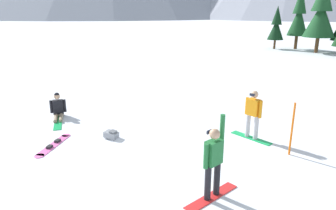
{
  "coord_description": "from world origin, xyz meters",
  "views": [
    {
      "loc": [
        3.24,
        -6.38,
        4.24
      ],
      "look_at": [
        1.04,
        3.84,
        1.0
      ],
      "focal_mm": 33.64,
      "sensor_mm": 36.0,
      "label": 1
    }
  ],
  "objects_px": {
    "pine_tree_slender": "(321,13)",
    "trail_marker_pole": "(292,129)",
    "snowboarder_midground": "(253,114)",
    "pine_tree_short": "(299,15)",
    "loose_snowboard_near_right": "(54,145)",
    "snowboarder_background": "(58,109)",
    "snowboarder_foreground": "(213,161)",
    "backpack_grey": "(111,134)",
    "pine_tree_twin": "(276,26)"
  },
  "relations": [
    {
      "from": "snowboarder_midground",
      "to": "pine_tree_short",
      "type": "distance_m",
      "value": 26.69
    },
    {
      "from": "trail_marker_pole",
      "to": "pine_tree_short",
      "type": "relative_size",
      "value": 0.25
    },
    {
      "from": "pine_tree_twin",
      "to": "pine_tree_short",
      "type": "height_order",
      "value": "pine_tree_short"
    },
    {
      "from": "pine_tree_slender",
      "to": "trail_marker_pole",
      "type": "bearing_deg",
      "value": -103.77
    },
    {
      "from": "snowboarder_midground",
      "to": "pine_tree_short",
      "type": "relative_size",
      "value": 0.26
    },
    {
      "from": "snowboarder_midground",
      "to": "loose_snowboard_near_right",
      "type": "xyz_separation_m",
      "value": [
        -6.24,
        -1.93,
        -0.85
      ]
    },
    {
      "from": "pine_tree_short",
      "to": "pine_tree_twin",
      "type": "bearing_deg",
      "value": -169.02
    },
    {
      "from": "loose_snowboard_near_right",
      "to": "trail_marker_pole",
      "type": "distance_m",
      "value": 7.42
    },
    {
      "from": "trail_marker_pole",
      "to": "pine_tree_slender",
      "type": "distance_m",
      "value": 25.16
    },
    {
      "from": "loose_snowboard_near_right",
      "to": "backpack_grey",
      "type": "bearing_deg",
      "value": 30.8
    },
    {
      "from": "snowboarder_midground",
      "to": "pine_tree_short",
      "type": "height_order",
      "value": "pine_tree_short"
    },
    {
      "from": "pine_tree_slender",
      "to": "loose_snowboard_near_right",
      "type": "bearing_deg",
      "value": -117.79
    },
    {
      "from": "backpack_grey",
      "to": "loose_snowboard_near_right",
      "type": "bearing_deg",
      "value": -149.2
    },
    {
      "from": "backpack_grey",
      "to": "trail_marker_pole",
      "type": "distance_m",
      "value": 5.76
    },
    {
      "from": "snowboarder_foreground",
      "to": "pine_tree_twin",
      "type": "relative_size",
      "value": 0.45
    },
    {
      "from": "pine_tree_twin",
      "to": "snowboarder_midground",
      "type": "bearing_deg",
      "value": -97.42
    },
    {
      "from": "snowboarder_midground",
      "to": "snowboarder_background",
      "type": "xyz_separation_m",
      "value": [
        -7.53,
        0.57,
        -0.53
      ]
    },
    {
      "from": "pine_tree_twin",
      "to": "pine_tree_slender",
      "type": "height_order",
      "value": "pine_tree_slender"
    },
    {
      "from": "loose_snowboard_near_right",
      "to": "pine_tree_slender",
      "type": "relative_size",
      "value": 0.27
    },
    {
      "from": "backpack_grey",
      "to": "pine_tree_slender",
      "type": "bearing_deg",
      "value": 64.28
    },
    {
      "from": "snowboarder_midground",
      "to": "pine_tree_slender",
      "type": "bearing_deg",
      "value": 73.18
    },
    {
      "from": "pine_tree_twin",
      "to": "loose_snowboard_near_right",
      "type": "bearing_deg",
      "value": -109.2
    },
    {
      "from": "snowboarder_midground",
      "to": "trail_marker_pole",
      "type": "height_order",
      "value": "snowboarder_midground"
    },
    {
      "from": "snowboarder_midground",
      "to": "loose_snowboard_near_right",
      "type": "bearing_deg",
      "value": -162.78
    },
    {
      "from": "snowboarder_foreground",
      "to": "snowboarder_midground",
      "type": "height_order",
      "value": "snowboarder_foreground"
    },
    {
      "from": "snowboarder_midground",
      "to": "pine_tree_slender",
      "type": "xyz_separation_m",
      "value": [
        7.02,
        23.24,
        2.89
      ]
    },
    {
      "from": "pine_tree_short",
      "to": "loose_snowboard_near_right",
      "type": "bearing_deg",
      "value": -112.88
    },
    {
      "from": "snowboarder_midground",
      "to": "snowboarder_foreground",
      "type": "bearing_deg",
      "value": -105.21
    },
    {
      "from": "loose_snowboard_near_right",
      "to": "pine_tree_twin",
      "type": "distance_m",
      "value": 29.2
    },
    {
      "from": "snowboarder_foreground",
      "to": "trail_marker_pole",
      "type": "distance_m",
      "value": 3.47
    },
    {
      "from": "snowboarder_midground",
      "to": "pine_tree_twin",
      "type": "relative_size",
      "value": 0.37
    },
    {
      "from": "snowboarder_background",
      "to": "pine_tree_short",
      "type": "relative_size",
      "value": 0.27
    },
    {
      "from": "pine_tree_twin",
      "to": "backpack_grey",
      "type": "bearing_deg",
      "value": -106.72
    },
    {
      "from": "snowboarder_background",
      "to": "pine_tree_slender",
      "type": "distance_m",
      "value": 27.16
    },
    {
      "from": "snowboarder_foreground",
      "to": "snowboarder_background",
      "type": "height_order",
      "value": "snowboarder_foreground"
    },
    {
      "from": "snowboarder_midground",
      "to": "backpack_grey",
      "type": "xyz_separation_m",
      "value": [
        -4.64,
        -0.98,
        -0.75
      ]
    },
    {
      "from": "pine_tree_short",
      "to": "backpack_grey",
      "type": "bearing_deg",
      "value": -110.68
    },
    {
      "from": "snowboarder_foreground",
      "to": "pine_tree_twin",
      "type": "height_order",
      "value": "pine_tree_twin"
    },
    {
      "from": "snowboarder_midground",
      "to": "loose_snowboard_near_right",
      "type": "height_order",
      "value": "snowboarder_midground"
    },
    {
      "from": "pine_tree_twin",
      "to": "pine_tree_short",
      "type": "relative_size",
      "value": 0.69
    },
    {
      "from": "snowboarder_background",
      "to": "loose_snowboard_near_right",
      "type": "distance_m",
      "value": 2.84
    },
    {
      "from": "loose_snowboard_near_right",
      "to": "snowboarder_background",
      "type": "bearing_deg",
      "value": 117.29
    },
    {
      "from": "snowboarder_midground",
      "to": "pine_tree_twin",
      "type": "bearing_deg",
      "value": 82.58
    },
    {
      "from": "snowboarder_midground",
      "to": "loose_snowboard_near_right",
      "type": "distance_m",
      "value": 6.59
    },
    {
      "from": "pine_tree_twin",
      "to": "pine_tree_short",
      "type": "bearing_deg",
      "value": 10.98
    },
    {
      "from": "pine_tree_slender",
      "to": "backpack_grey",
      "type": "bearing_deg",
      "value": -115.72
    },
    {
      "from": "snowboarder_midground",
      "to": "trail_marker_pole",
      "type": "bearing_deg",
      "value": -43.79
    },
    {
      "from": "snowboarder_midground",
      "to": "pine_tree_twin",
      "type": "height_order",
      "value": "pine_tree_twin"
    },
    {
      "from": "loose_snowboard_near_right",
      "to": "pine_tree_short",
      "type": "relative_size",
      "value": 0.29
    },
    {
      "from": "loose_snowboard_near_right",
      "to": "backpack_grey",
      "type": "distance_m",
      "value": 1.87
    }
  ]
}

